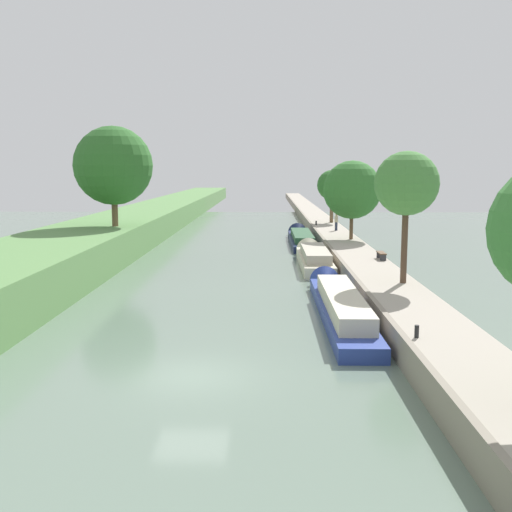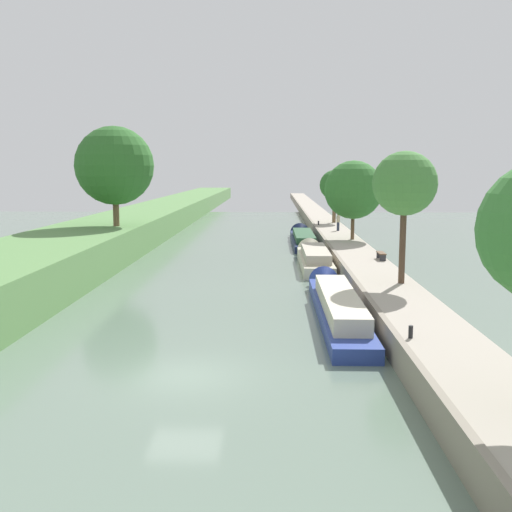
# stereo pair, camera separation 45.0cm
# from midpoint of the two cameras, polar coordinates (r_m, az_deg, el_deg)

# --- Properties ---
(ground_plane) EXTENTS (160.00, 160.00, 0.00)m
(ground_plane) POSITION_cam_midpoint_polar(r_m,az_deg,el_deg) (20.99, -6.23, -11.35)
(ground_plane) COLOR slate
(right_towpath) EXTENTS (3.03, 260.00, 1.15)m
(right_towpath) POSITION_cam_midpoint_polar(r_m,az_deg,el_deg) (21.56, 18.82, -9.62)
(right_towpath) COLOR #A89E8E
(right_towpath) RESTS_ON ground_plane
(stone_quay) EXTENTS (0.25, 260.00, 1.20)m
(stone_quay) POSITION_cam_midpoint_polar(r_m,az_deg,el_deg) (21.13, 14.51, -9.73)
(stone_quay) COLOR gray
(stone_quay) RESTS_ON ground_plane
(narrowboat_blue) EXTENTS (1.89, 15.06, 1.96)m
(narrowboat_blue) POSITION_cam_midpoint_polar(r_m,az_deg,el_deg) (29.33, 8.13, -4.56)
(narrowboat_blue) COLOR #283D93
(narrowboat_blue) RESTS_ON ground_plane
(narrowboat_cream) EXTENTS (2.09, 11.83, 2.03)m
(narrowboat_cream) POSITION_cam_midpoint_polar(r_m,az_deg,el_deg) (44.37, 5.84, -0.14)
(narrowboat_cream) COLOR beige
(narrowboat_cream) RESTS_ON ground_plane
(narrowboat_navy) EXTENTS (2.11, 14.65, 2.00)m
(narrowboat_navy) POSITION_cam_midpoint_polar(r_m,az_deg,el_deg) (57.74, 4.72, 1.72)
(narrowboat_navy) COLOR #141E42
(narrowboat_navy) RESTS_ON ground_plane
(tree_rightbank_midnear) EXTENTS (3.30, 3.30, 6.83)m
(tree_rightbank_midnear) POSITION_cam_midpoint_polar(r_m,az_deg,el_deg) (31.64, 14.40, 6.66)
(tree_rightbank_midnear) COLOR #4C3828
(tree_rightbank_midnear) RESTS_ON right_towpath
(tree_rightbank_midfar) EXTENTS (4.90, 4.90, 6.64)m
(tree_rightbank_midfar) POSITION_cam_midpoint_polar(r_m,az_deg,el_deg) (51.09, 9.53, 6.24)
(tree_rightbank_midfar) COLOR brown
(tree_rightbank_midfar) RESTS_ON right_towpath
(tree_rightbank_far) EXTENTS (3.31, 3.31, 5.83)m
(tree_rightbank_far) POSITION_cam_midpoint_polar(r_m,az_deg,el_deg) (67.19, 7.70, 6.70)
(tree_rightbank_far) COLOR brown
(tree_rightbank_far) RESTS_ON right_towpath
(tree_leftbank_downstream) EXTENTS (6.22, 6.22, 7.92)m
(tree_leftbank_downstream) POSITION_cam_midpoint_polar(r_m,az_deg,el_deg) (49.09, -13.09, 8.39)
(tree_leftbank_downstream) COLOR brown
(tree_leftbank_downstream) RESTS_ON left_grassy_bank
(person_walking) EXTENTS (0.34, 0.34, 1.66)m
(person_walking) POSITION_cam_midpoint_polar(r_m,az_deg,el_deg) (58.43, 8.07, 3.26)
(person_walking) COLOR #282D42
(person_walking) RESTS_ON right_towpath
(mooring_bollard_near) EXTENTS (0.16, 0.16, 0.45)m
(mooring_bollard_near) POSITION_cam_midpoint_polar(r_m,az_deg,el_deg) (21.90, 15.12, -7.00)
(mooring_bollard_near) COLOR black
(mooring_bollard_near) RESTS_ON right_towpath
(mooring_bollard_far) EXTENTS (0.16, 0.16, 0.45)m
(mooring_bollard_far) POSITION_cam_midpoint_polar(r_m,az_deg,el_deg) (64.13, 6.18, 3.15)
(mooring_bollard_far) COLOR black
(mooring_bollard_far) RESTS_ON right_towpath
(park_bench) EXTENTS (0.44, 1.50, 0.47)m
(park_bench) POSITION_cam_midpoint_polar(r_m,az_deg,el_deg) (40.19, 12.18, 0.16)
(park_bench) COLOR #333338
(park_bench) RESTS_ON right_towpath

